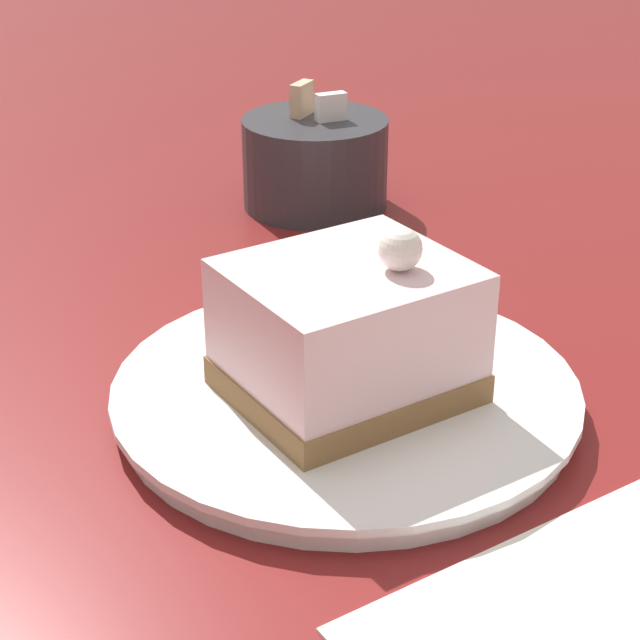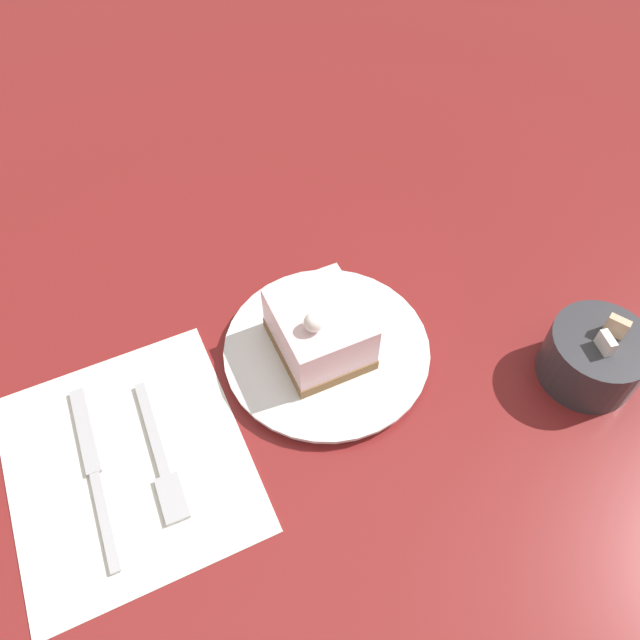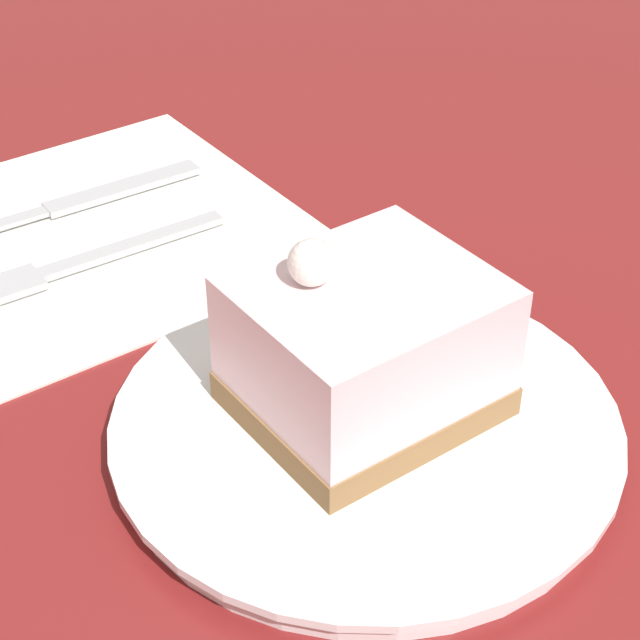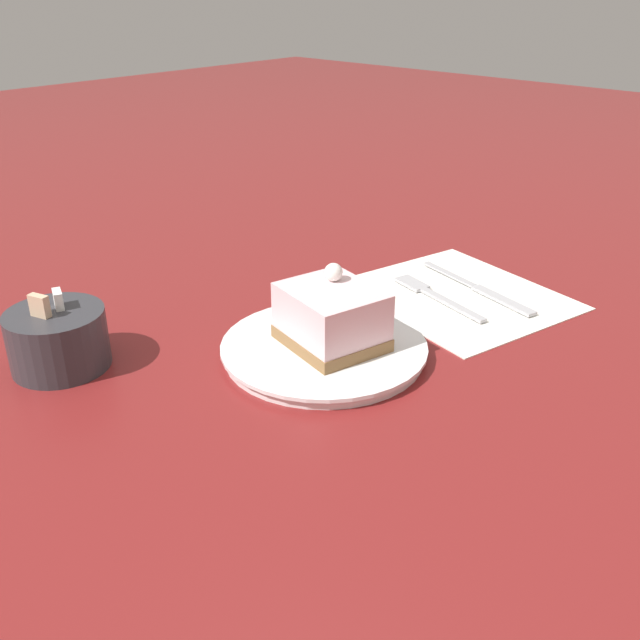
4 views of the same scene
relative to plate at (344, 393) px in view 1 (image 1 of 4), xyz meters
name	(u,v)px [view 1 (image 1 of 4)]	position (x,y,z in m)	size (l,w,h in m)	color
ground_plane	(337,413)	(0.00, -0.01, -0.01)	(4.00, 4.00, 0.00)	maroon
plate	(344,393)	(0.00, 0.00, 0.00)	(0.21, 0.21, 0.01)	white
cake_slice	(355,327)	(0.01, 0.00, 0.04)	(0.11, 0.12, 0.08)	olive
sugar_bowl	(315,162)	(-0.19, 0.18, 0.02)	(0.10, 0.10, 0.08)	#333338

